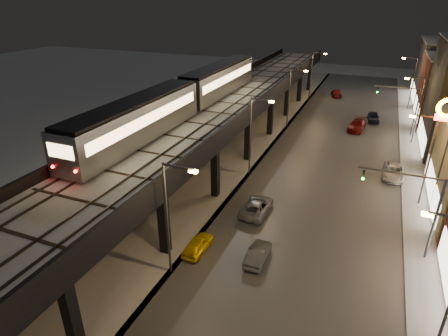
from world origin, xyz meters
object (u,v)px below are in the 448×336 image
(car_taxi, at_px, (198,245))
(car_onc_red, at_px, (374,117))
(car_near_white, at_px, (258,254))
(car_far_white, at_px, (336,93))
(car_onc_white, at_px, (357,126))
(car_onc_dark, at_px, (393,172))
(subway_train, at_px, (186,95))
(car_mid_silver, at_px, (257,207))

(car_taxi, relative_size, car_onc_red, 0.85)
(car_near_white, xyz_separation_m, car_far_white, (-0.97, 54.78, 0.12))
(car_far_white, bearing_deg, car_onc_white, 90.83)
(car_onc_red, bearing_deg, car_taxi, -111.06)
(car_onc_dark, distance_m, car_onc_red, 20.94)
(car_taxi, height_order, car_near_white, car_taxi)
(subway_train, relative_size, car_mid_silver, 7.78)
(car_mid_silver, bearing_deg, car_near_white, 109.30)
(car_mid_silver, xyz_separation_m, car_onc_dark, (11.92, 13.04, -0.01))
(car_onc_red, bearing_deg, subway_train, -133.08)
(car_far_white, distance_m, car_onc_red, 16.32)
(car_onc_dark, bearing_deg, car_taxi, -123.63)
(car_mid_silver, bearing_deg, subway_train, -33.84)
(subway_train, relative_size, car_onc_red, 8.95)
(car_far_white, height_order, car_onc_dark, car_far_white)
(car_onc_dark, bearing_deg, car_mid_silver, -130.64)
(car_taxi, height_order, car_onc_dark, car_onc_dark)
(car_near_white, distance_m, car_far_white, 54.79)
(car_onc_dark, height_order, car_onc_red, car_onc_red)
(car_far_white, bearing_deg, car_onc_red, 103.24)
(car_far_white, height_order, car_onc_red, car_far_white)
(car_far_white, bearing_deg, car_mid_silver, 73.70)
(car_onc_white, relative_size, car_onc_red, 1.22)
(car_onc_red, bearing_deg, car_near_white, -104.86)
(car_taxi, xyz_separation_m, car_onc_red, (11.50, 41.11, 0.11))
(car_mid_silver, distance_m, car_onc_white, 29.14)
(car_taxi, distance_m, car_near_white, 4.86)
(car_mid_silver, height_order, car_onc_white, car_onc_white)
(car_far_white, relative_size, car_onc_white, 0.83)
(car_near_white, height_order, car_mid_silver, car_mid_silver)
(car_mid_silver, bearing_deg, car_onc_dark, -131.69)
(car_near_white, relative_size, car_onc_red, 0.87)
(car_mid_silver, relative_size, car_onc_red, 1.15)
(car_mid_silver, relative_size, car_onc_white, 0.94)
(subway_train, xyz_separation_m, car_near_white, (13.40, -14.31, -7.87))
(car_mid_silver, distance_m, car_onc_red, 34.93)
(car_near_white, xyz_separation_m, car_mid_silver, (-2.22, 6.61, 0.07))
(subway_train, relative_size, car_onc_white, 7.32)
(car_onc_red, bearing_deg, car_far_white, 112.63)
(subway_train, distance_m, car_mid_silver, 15.66)
(subway_train, bearing_deg, car_near_white, -46.88)
(subway_train, distance_m, car_near_white, 21.13)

